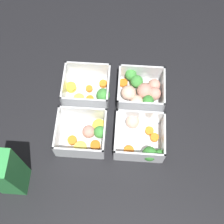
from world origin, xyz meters
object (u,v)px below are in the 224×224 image
(container_near_right, at_px, (89,90))
(juice_carton, at_px, (6,173))
(container_far_left, at_px, (141,139))
(container_far_right, at_px, (86,134))
(container_near_left, at_px, (141,91))

(container_near_right, bearing_deg, juice_carton, 58.79)
(container_far_left, distance_m, container_far_right, 0.15)
(juice_carton, bearing_deg, container_far_left, -157.73)
(container_far_right, bearing_deg, container_far_left, 177.99)
(container_near_right, xyz_separation_m, container_far_right, (-0.00, 0.14, -0.00))
(container_near_right, distance_m, container_far_left, 0.21)
(juice_carton, bearing_deg, container_far_right, -141.07)
(container_far_right, bearing_deg, juice_carton, 38.93)
(container_far_left, xyz_separation_m, container_far_right, (0.15, -0.01, -0.00))
(container_near_left, relative_size, container_near_right, 0.98)
(container_near_left, distance_m, container_far_left, 0.15)
(container_near_right, xyz_separation_m, juice_carton, (0.17, 0.28, 0.07))
(container_far_right, xyz_separation_m, juice_carton, (0.17, 0.14, 0.07))
(container_far_left, bearing_deg, container_far_right, -2.01)
(container_near_right, bearing_deg, container_far_right, 91.50)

